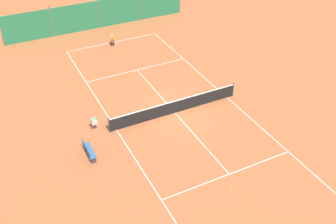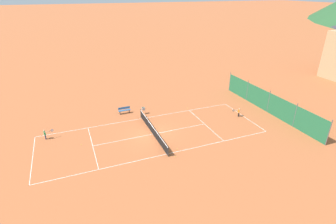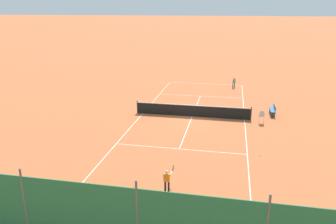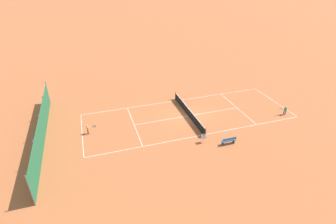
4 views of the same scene
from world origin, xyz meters
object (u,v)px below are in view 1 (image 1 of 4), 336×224
object	(u,v)px
tennis_ball_near_corner	(213,90)
tennis_net	(175,107)
tennis_ball_far_corner	(231,190)
ball_hopper	(94,122)
tennis_ball_by_net_left	(231,90)
tennis_ball_alley_left	(76,84)
player_near_baseline	(112,39)
courtside_bench	(89,151)

from	to	relation	value
tennis_ball_near_corner	tennis_net	bearing A→B (deg)	-161.07
tennis_ball_far_corner	ball_hopper	size ratio (longest dim) A/B	0.07
tennis_ball_by_net_left	tennis_ball_far_corner	bearing A→B (deg)	-123.90
tennis_ball_alley_left	tennis_ball_near_corner	world-z (taller)	same
tennis_ball_far_corner	tennis_ball_near_corner	xyz separation A→B (m)	(4.33, 8.73, 0.00)
player_near_baseline	tennis_ball_alley_left	bearing A→B (deg)	-134.09
ball_hopper	tennis_ball_by_net_left	bearing A→B (deg)	0.25
tennis_ball_alley_left	tennis_ball_near_corner	bearing A→B (deg)	-31.31
tennis_ball_by_net_left	ball_hopper	bearing A→B (deg)	-179.75
player_near_baseline	tennis_ball_alley_left	xyz separation A→B (m)	(-4.61, -4.75, -0.61)
player_near_baseline	tennis_ball_near_corner	size ratio (longest dim) A/B	16.54
tennis_net	ball_hopper	bearing A→B (deg)	173.79
tennis_net	tennis_ball_alley_left	distance (m)	8.08
tennis_ball_far_corner	courtside_bench	world-z (taller)	courtside_bench
player_near_baseline	tennis_ball_alley_left	distance (m)	6.65
tennis_net	tennis_ball_far_corner	size ratio (longest dim) A/B	139.09
tennis_ball_far_corner	tennis_ball_near_corner	bearing A→B (deg)	63.62
player_near_baseline	tennis_net	bearing A→B (deg)	-88.92
tennis_ball_near_corner	tennis_ball_alley_left	bearing A→B (deg)	148.69
player_near_baseline	tennis_ball_near_corner	world-z (taller)	player_near_baseline
tennis_net	tennis_ball_far_corner	bearing A→B (deg)	-94.65
tennis_ball_by_net_left	courtside_bench	size ratio (longest dim) A/B	0.04
tennis_net	courtside_bench	distance (m)	6.55
tennis_ball_near_corner	ball_hopper	bearing A→B (deg)	-175.55
tennis_net	ball_hopper	world-z (taller)	tennis_net
tennis_net	tennis_ball_by_net_left	distance (m)	4.88
tennis_net	tennis_ball_near_corner	bearing A→B (deg)	18.93
player_near_baseline	tennis_ball_by_net_left	size ratio (longest dim) A/B	16.54
player_near_baseline	ball_hopper	distance (m)	11.80
tennis_ball_far_corner	tennis_ball_near_corner	size ratio (longest dim) A/B	1.00
tennis_ball_far_corner	tennis_ball_alley_left	bearing A→B (deg)	106.82
tennis_net	ball_hopper	distance (m)	5.33
ball_hopper	courtside_bench	distance (m)	2.45
tennis_net	tennis_ball_alley_left	size ratio (longest dim) A/B	139.09
tennis_ball_near_corner	ball_hopper	distance (m)	9.07
tennis_ball_far_corner	tennis_ball_by_net_left	size ratio (longest dim) A/B	1.00
tennis_ball_alley_left	courtside_bench	bearing A→B (deg)	-100.66
tennis_ball_by_net_left	ball_hopper	world-z (taller)	ball_hopper
tennis_ball_alley_left	ball_hopper	bearing A→B (deg)	-94.63
courtside_bench	tennis_ball_near_corner	bearing A→B (deg)	16.11
player_near_baseline	tennis_ball_alley_left	world-z (taller)	player_near_baseline
tennis_ball_by_net_left	tennis_ball_near_corner	world-z (taller)	same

